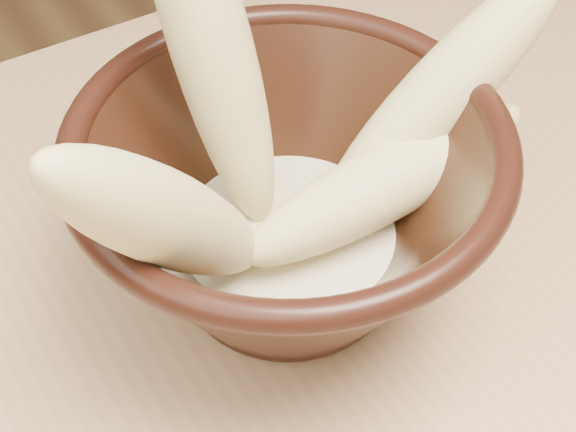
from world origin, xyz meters
The scene contains 6 objects.
bowl centered at (0.18, 0.08, 0.82)m, with size 0.24×0.24×0.13m.
milk_puddle centered at (0.18, 0.08, 0.79)m, with size 0.13×0.13×0.02m, color beige.
banana_upright centered at (0.17, 0.14, 0.90)m, with size 0.04×0.04×0.22m, color #EBDD8A.
banana_left centered at (0.10, 0.06, 0.88)m, with size 0.04×0.04×0.20m, color #EBDD8A.
banana_right centered at (0.28, 0.08, 0.86)m, with size 0.04×0.04×0.19m, color #EBDD8A.
banana_across centered at (0.23, 0.06, 0.83)m, with size 0.04×0.04×0.19m, color #EBDD8A.
Camera 1 is at (0.02, -0.18, 1.15)m, focal length 50.00 mm.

